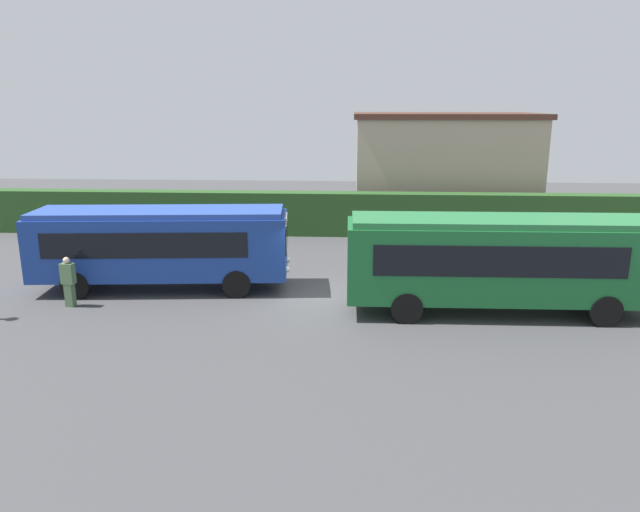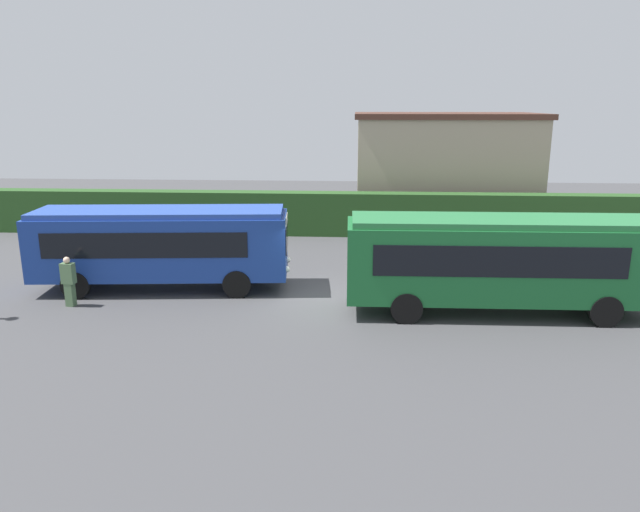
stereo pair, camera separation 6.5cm
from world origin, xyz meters
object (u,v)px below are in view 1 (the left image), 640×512
bus_blue (161,243)px  bus_green (500,259)px  person_center (462,264)px  person_left (68,281)px

bus_blue → bus_green: size_ratio=0.94×
bus_blue → person_center: bus_blue is taller
bus_blue → person_center: (11.01, 0.66, -0.80)m
person_left → person_center: (13.57, 2.77, 0.03)m
bus_blue → bus_green: 11.89m
bus_blue → person_left: bearing=-145.5°
bus_green → person_center: 2.84m
person_left → person_center: 13.85m
bus_green → person_center: bus_green is taller
person_left → bus_green: bearing=98.2°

